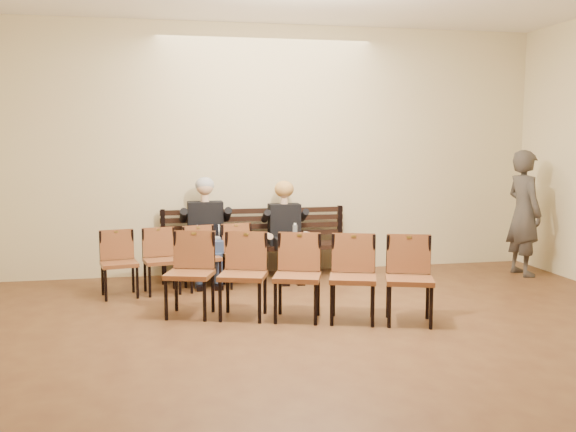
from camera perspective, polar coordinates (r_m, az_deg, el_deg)
name	(u,v)px	position (r m, az deg, el deg)	size (l,w,h in m)	color
ground	(386,416)	(4.70, 8.68, -17.19)	(10.00, 10.00, 0.00)	brown
room_walls	(356,56)	(5.08, 6.07, 13.92)	(8.02, 10.01, 3.51)	beige
bench	(256,261)	(8.93, -2.85, -4.00)	(2.60, 0.90, 0.45)	black
seated_man	(206,229)	(8.66, -7.30, -1.20)	(0.58, 0.81, 1.40)	black
seated_woman	(286,233)	(8.81, -0.21, -1.53)	(0.53, 0.74, 1.24)	black
laptop	(209,242)	(8.51, -7.03, -2.31)	(0.30, 0.24, 0.22)	silver
water_bottle	(295,241)	(8.58, 0.63, -2.19)	(0.06, 0.06, 0.21)	silver
bag	(296,266)	(9.02, 0.72, -4.47)	(0.36, 0.25, 0.27)	black
passerby	(524,204)	(9.54, 20.27, 1.04)	(0.74, 0.48, 2.02)	#3B3631
chair_row_front	(182,259)	(8.17, -9.37, -3.83)	(1.97, 0.44, 0.81)	brown
chair_row_back	(297,277)	(6.79, 0.83, -5.46)	(2.81, 0.50, 0.92)	brown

